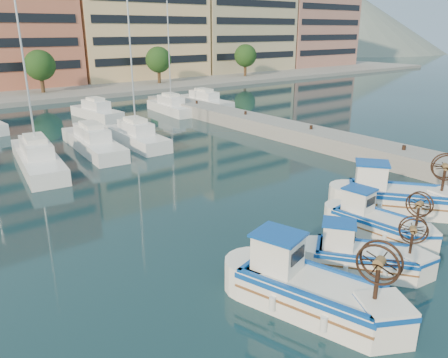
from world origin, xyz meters
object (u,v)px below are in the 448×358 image
Objects in this scene: fishing_boat_a at (308,287)px; fishing_boat_b at (361,255)px; fishing_boat_c at (376,221)px; fishing_boat_d at (394,195)px.

fishing_boat_b is at bearing -9.82° from fishing_boat_a.
fishing_boat_a is 6.78m from fishing_boat_c.
fishing_boat_c is at bearing 161.42° from fishing_boat_d.
fishing_boat_c reaches higher than fishing_boat_b.
fishing_boat_c is at bearing -0.73° from fishing_boat_a.
fishing_boat_c is at bearing -11.93° from fishing_boat_b.
fishing_boat_a is at bearing 149.67° from fishing_boat_b.
fishing_boat_c is 3.31m from fishing_boat_d.
fishing_boat_d is (6.20, 2.52, 0.20)m from fishing_boat_b.
fishing_boat_b is at bearing -161.26° from fishing_boat_c.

